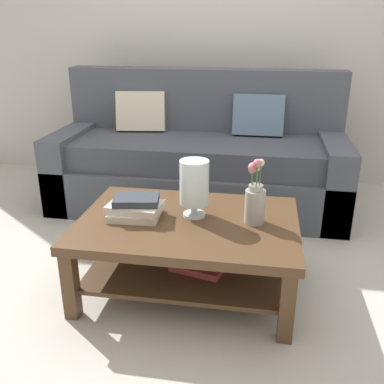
{
  "coord_description": "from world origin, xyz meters",
  "views": [
    {
      "loc": [
        0.37,
        -2.42,
        1.4
      ],
      "look_at": [
        -0.0,
        -0.21,
        0.52
      ],
      "focal_mm": 40.25,
      "sensor_mm": 36.0,
      "label": 1
    }
  ],
  "objects_px": {
    "book_stack_main": "(135,208)",
    "flower_pitcher": "(255,200)",
    "couch": "(199,160)",
    "coffee_table": "(188,238)",
    "glass_hurricane_vase": "(194,184)"
  },
  "relations": [
    {
      "from": "book_stack_main",
      "to": "flower_pitcher",
      "type": "bearing_deg",
      "value": 3.2
    },
    {
      "from": "couch",
      "to": "coffee_table",
      "type": "height_order",
      "value": "couch"
    },
    {
      "from": "flower_pitcher",
      "to": "glass_hurricane_vase",
      "type": "bearing_deg",
      "value": 174.33
    },
    {
      "from": "book_stack_main",
      "to": "glass_hurricane_vase",
      "type": "bearing_deg",
      "value": 12.32
    },
    {
      "from": "couch",
      "to": "flower_pitcher",
      "type": "relative_size",
      "value": 6.35
    },
    {
      "from": "coffee_table",
      "to": "glass_hurricane_vase",
      "type": "xyz_separation_m",
      "value": [
        0.03,
        0.06,
        0.3
      ]
    },
    {
      "from": "flower_pitcher",
      "to": "coffee_table",
      "type": "bearing_deg",
      "value": -176.09
    },
    {
      "from": "coffee_table",
      "to": "book_stack_main",
      "type": "distance_m",
      "value": 0.33
    },
    {
      "from": "couch",
      "to": "coffee_table",
      "type": "relative_size",
      "value": 1.95
    },
    {
      "from": "coffee_table",
      "to": "flower_pitcher",
      "type": "relative_size",
      "value": 3.26
    },
    {
      "from": "couch",
      "to": "book_stack_main",
      "type": "distance_m",
      "value": 1.28
    },
    {
      "from": "coffee_table",
      "to": "book_stack_main",
      "type": "bearing_deg",
      "value": -177.67
    },
    {
      "from": "couch",
      "to": "glass_hurricane_vase",
      "type": "height_order",
      "value": "couch"
    },
    {
      "from": "couch",
      "to": "coffee_table",
      "type": "xyz_separation_m",
      "value": [
        0.13,
        -1.26,
        -0.05
      ]
    },
    {
      "from": "coffee_table",
      "to": "flower_pitcher",
      "type": "xyz_separation_m",
      "value": [
        0.35,
        0.02,
        0.24
      ]
    }
  ]
}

